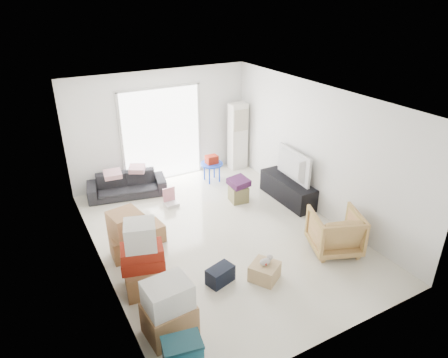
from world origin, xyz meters
TOP-DOWN VIEW (x-y plane):
  - room_shell at (0.00, 0.00)m, footprint 4.98×6.48m
  - sliding_door at (0.00, 2.98)m, footprint 2.10×0.04m
  - ac_tower at (1.95, 2.65)m, footprint 0.45×0.30m
  - tv_console at (2.00, 0.52)m, footprint 0.46×1.54m
  - television at (2.00, 0.52)m, footprint 0.74×1.21m
  - sofa at (-1.11, 2.50)m, footprint 1.83×0.86m
  - pillow_left at (-1.40, 2.49)m, footprint 0.43×0.36m
  - pillow_right at (-0.83, 2.52)m, footprint 0.49×0.46m
  - armchair at (1.57, -1.44)m, footprint 1.07×1.04m
  - storage_bins at (-1.90, -2.54)m, footprint 0.53×0.41m
  - box_stack_a at (-1.80, -1.84)m, footprint 0.70×0.60m
  - box_stack_b at (-1.80, -0.80)m, footprint 0.75×0.70m
  - box_stack_c at (-1.77, 0.20)m, footprint 0.61×0.59m
  - loose_box at (-1.24, 0.46)m, footprint 0.47×0.47m
  - duffel_bag at (-0.68, -1.24)m, footprint 0.50×0.38m
  - ottoman at (1.00, 1.00)m, footprint 0.41×0.41m
  - blanket at (1.00, 1.00)m, footprint 0.44×0.44m
  - kids_table at (0.96, 2.23)m, footprint 0.56×0.56m
  - toy_walker at (-0.41, 1.57)m, footprint 0.31×0.27m
  - wood_crate at (0.00, -1.51)m, footprint 0.59×0.59m
  - plush_bunny at (0.03, -1.51)m, footprint 0.26×0.16m

SIDE VIEW (x-z plane):
  - toy_walker at x=-0.41m, z-range -0.09..0.31m
  - wood_crate at x=0.00m, z-range 0.00..0.28m
  - duffel_bag at x=-0.68m, z-range 0.00..0.28m
  - loose_box at x=-1.24m, z-range 0.00..0.35m
  - ottoman at x=1.00m, z-range 0.00..0.37m
  - tv_console at x=2.00m, z-range 0.00..0.51m
  - storage_bins at x=-1.90m, z-range 0.00..0.55m
  - sofa at x=-1.11m, z-range 0.00..0.69m
  - plush_bunny at x=0.03m, z-range 0.28..0.41m
  - box_stack_a at x=-1.80m, z-range -0.02..0.85m
  - box_stack_c at x=-1.77m, z-range -0.01..0.87m
  - armchair at x=1.57m, z-range 0.00..0.86m
  - blanket at x=1.00m, z-range 0.37..0.51m
  - kids_table at x=0.96m, z-range 0.15..0.83m
  - box_stack_b at x=-1.80m, z-range -0.08..1.15m
  - television at x=2.00m, z-range 0.51..0.67m
  - pillow_left at x=-1.40m, z-range 0.69..0.81m
  - pillow_right at x=-0.83m, z-range 0.69..0.82m
  - ac_tower at x=1.95m, z-range 0.00..1.75m
  - sliding_door at x=0.00m, z-range 0.08..2.41m
  - room_shell at x=0.00m, z-range -0.24..2.94m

